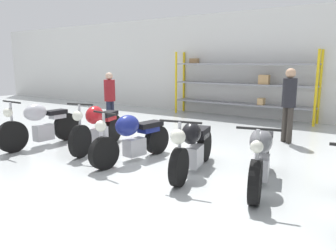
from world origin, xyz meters
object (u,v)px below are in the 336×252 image
motorcycle_red (98,126)px  person_browsing (289,99)px  motorcycle_grey (261,156)px  motorcycle_blue (132,137)px  motorcycle_black (193,146)px  shelving_rack (241,84)px  motorcycle_silver (40,124)px  person_near_rack (110,95)px

motorcycle_red → person_browsing: 4.43m
motorcycle_red → motorcycle_grey: size_ratio=0.98×
motorcycle_blue → person_browsing: person_browsing is taller
motorcycle_red → motorcycle_grey: motorcycle_red is taller
motorcycle_red → motorcycle_black: motorcycle_red is taller
shelving_rack → motorcycle_blue: size_ratio=2.52×
motorcycle_red → motorcycle_silver: bearing=-82.2°
motorcycle_blue → motorcycle_black: (1.30, 0.07, -0.01)m
motorcycle_silver → motorcycle_red: 1.38m
motorcycle_grey → person_browsing: bearing=173.7°
motorcycle_blue → motorcycle_grey: (2.46, 0.12, -0.00)m
motorcycle_silver → motorcycle_black: 3.79m
motorcycle_red → motorcycle_blue: 1.23m
shelving_rack → person_near_rack: shelving_rack is taller
motorcycle_red → motorcycle_grey: 3.67m
motorcycle_black → shelving_rack: bearing=-177.8°
motorcycle_blue → person_browsing: 3.86m
motorcycle_red → shelving_rack: bearing=155.0°
motorcycle_black → person_browsing: bearing=154.3°
motorcycle_silver → motorcycle_grey: size_ratio=1.00×
shelving_rack → person_near_rack: size_ratio=3.11×
person_browsing → motorcycle_grey: bearing=42.4°
shelving_rack → motorcycle_grey: bearing=-65.3°
motorcycle_silver → motorcycle_blue: motorcycle_silver is taller
motorcycle_blue → motorcycle_grey: 2.46m
motorcycle_black → person_near_rack: person_near_rack is taller
shelving_rack → motorcycle_black: shelving_rack is taller
shelving_rack → person_near_rack: 4.51m
motorcycle_silver → motorcycle_black: size_ratio=1.02×
motorcycle_red → motorcycle_blue: bearing=62.2°
motorcycle_blue → motorcycle_grey: bearing=99.7°
motorcycle_silver → motorcycle_grey: motorcycle_silver is taller
motorcycle_silver → motorcycle_blue: (2.47, 0.28, -0.03)m
motorcycle_blue → motorcycle_silver: bearing=-76.8°
motorcycle_silver → motorcycle_red: size_ratio=1.03×
person_browsing → motorcycle_silver: bearing=-17.4°
motorcycle_blue → person_near_rack: bearing=-122.4°
motorcycle_blue → motorcycle_black: bearing=100.0°
shelving_rack → motorcycle_grey: (2.69, -5.86, -0.70)m
motorcycle_silver → shelving_rack: bearing=161.4°
motorcycle_grey → motorcycle_silver: bearing=-99.2°
motorcycle_grey → person_near_rack: (-5.21, 2.12, 0.46)m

